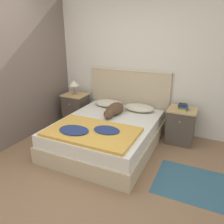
# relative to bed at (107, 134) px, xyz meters

# --- Properties ---
(ground_plane) EXTENTS (16.00, 16.00, 0.00)m
(ground_plane) POSITION_rel_bed_xyz_m (-0.10, -1.08, -0.23)
(ground_plane) COLOR #896647
(wall_back) EXTENTS (9.00, 0.06, 2.55)m
(wall_back) POSITION_rel_bed_xyz_m (-0.10, 1.05, 1.05)
(wall_back) COLOR silver
(wall_back) RESTS_ON ground_plane
(wall_side_left) EXTENTS (0.06, 3.10, 2.55)m
(wall_side_left) POSITION_rel_bed_xyz_m (-1.53, -0.03, 1.05)
(wall_side_left) COLOR #706056
(wall_side_left) RESTS_ON ground_plane
(bed) EXTENTS (1.55, 1.92, 0.46)m
(bed) POSITION_rel_bed_xyz_m (0.00, 0.00, 0.00)
(bed) COLOR #C6B28E
(bed) RESTS_ON ground_plane
(headboard) EXTENTS (1.63, 0.06, 1.17)m
(headboard) POSITION_rel_bed_xyz_m (0.00, 0.98, 0.38)
(headboard) COLOR #C6B28E
(headboard) RESTS_ON ground_plane
(nightstand_left) EXTENTS (0.47, 0.45, 0.62)m
(nightstand_left) POSITION_rel_bed_xyz_m (-1.10, 0.70, 0.08)
(nightstand_left) COLOR #4C4238
(nightstand_left) RESTS_ON ground_plane
(nightstand_right) EXTENTS (0.47, 0.45, 0.62)m
(nightstand_right) POSITION_rel_bed_xyz_m (1.10, 0.70, 0.08)
(nightstand_right) COLOR #4C4238
(nightstand_right) RESTS_ON ground_plane
(pillow_left) EXTENTS (0.57, 0.38, 0.12)m
(pillow_left) POSITION_rel_bed_xyz_m (-0.32, 0.72, 0.29)
(pillow_left) COLOR beige
(pillow_left) RESTS_ON bed
(pillow_right) EXTENTS (0.57, 0.38, 0.12)m
(pillow_right) POSITION_rel_bed_xyz_m (0.32, 0.72, 0.29)
(pillow_right) COLOR beige
(pillow_right) RESTS_ON bed
(quilt) EXTENTS (1.31, 0.83, 0.08)m
(quilt) POSITION_rel_bed_xyz_m (-0.01, -0.50, 0.26)
(quilt) COLOR gold
(quilt) RESTS_ON bed
(dog) EXTENTS (0.26, 0.70, 0.20)m
(dog) POSITION_rel_bed_xyz_m (-0.03, 0.34, 0.33)
(dog) COLOR brown
(dog) RESTS_ON bed
(book_stack) EXTENTS (0.19, 0.21, 0.09)m
(book_stack) POSITION_rel_bed_xyz_m (1.09, 0.68, 0.43)
(book_stack) COLOR gold
(book_stack) RESTS_ON nightstand_right
(table_lamp) EXTENTS (0.21, 0.21, 0.30)m
(table_lamp) POSITION_rel_bed_xyz_m (-1.10, 0.68, 0.63)
(table_lamp) COLOR #9E7A4C
(table_lamp) RESTS_ON nightstand_left
(rug) EXTENTS (1.04, 0.80, 0.00)m
(rug) POSITION_rel_bed_xyz_m (1.49, -0.42, -0.22)
(rug) COLOR #335B70
(rug) RESTS_ON ground_plane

